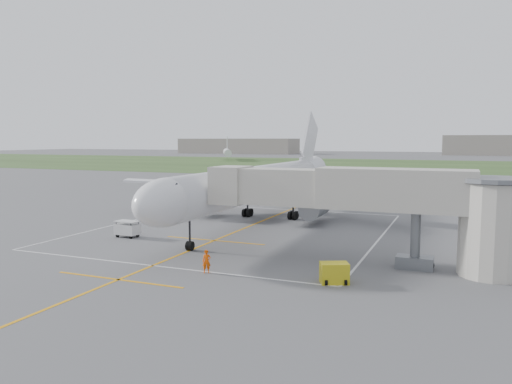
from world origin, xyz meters
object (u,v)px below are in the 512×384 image
at_px(airliner, 258,184).
at_px(ramp_worker_wing, 202,208).
at_px(jet_bridge, 384,202).
at_px(baggage_cart, 127,229).
at_px(ramp_worker_nose, 207,261).
at_px(gpu_unit, 334,273).

height_order(airliner, ramp_worker_wing, airliner).
bearing_deg(airliner, ramp_worker_wing, 161.16).
xyz_separation_m(jet_bridge, ramp_worker_wing, (-24.40, 17.21, -3.92)).
bearing_deg(baggage_cart, ramp_worker_wing, 95.13).
bearing_deg(ramp_worker_nose, baggage_cart, 117.18).
distance_m(airliner, baggage_cart, 15.45).
distance_m(gpu_unit, ramp_worker_nose, 8.89).
relative_size(jet_bridge, gpu_unit, 11.04).
bearing_deg(airliner, ramp_worker_nose, -77.52).
relative_size(gpu_unit, ramp_worker_wing, 1.29).
height_order(jet_bridge, ramp_worker_wing, jet_bridge).
bearing_deg(ramp_worker_wing, jet_bridge, 172.47).
relative_size(airliner, ramp_worker_wing, 28.48).
relative_size(ramp_worker_nose, ramp_worker_wing, 1.00).
bearing_deg(gpu_unit, jet_bridge, 44.31).
bearing_deg(jet_bridge, gpu_unit, -110.95).
bearing_deg(baggage_cart, jet_bridge, -0.03).
height_order(airliner, jet_bridge, airliner).
xyz_separation_m(baggage_cart, ramp_worker_wing, (-0.22, 15.38, 0.02)).
relative_size(airliner, gpu_unit, 22.06).
relative_size(gpu_unit, ramp_worker_nose, 1.29).
bearing_deg(gpu_unit, baggage_cart, 136.05).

